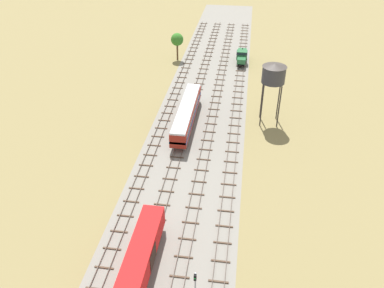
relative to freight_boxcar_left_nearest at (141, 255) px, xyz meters
name	(u,v)px	position (x,y,z in m)	size (l,w,h in m)	color
ground_plane	(201,115)	(2.31, 38.91, -2.45)	(480.00, 480.00, 0.00)	olive
ballast_bed	(201,115)	(2.31, 38.91, -2.45)	(17.87, 176.00, 0.01)	gray
track_far_left	(169,109)	(-4.63, 39.91, -2.31)	(2.40, 126.00, 0.29)	#47382D
track_left	(191,111)	(-0.01, 39.91, -2.31)	(2.40, 126.00, 0.29)	#47382D
track_centre_left	(213,112)	(4.62, 39.91, -2.31)	(2.40, 126.00, 0.29)	#47382D
track_centre	(236,114)	(9.24, 39.91, -2.31)	(2.40, 126.00, 0.29)	#47382D
freight_boxcar_left_nearest	(141,255)	(0.00, 0.00, 0.00)	(2.87, 14.00, 3.60)	red
diesel_railcar_left_near	(187,113)	(-0.01, 34.47, 0.15)	(2.96, 20.50, 3.80)	maroon
shunter_loco_centre_mid	(242,55)	(9.24, 68.07, -0.44)	(2.74, 8.46, 3.10)	#286638
water_tower	(274,74)	(15.61, 37.92, 7.62)	(4.49, 4.49, 12.03)	#2D2826
signal_post_nearest	(195,285)	(6.93, -3.79, 0.83)	(0.28, 0.47, 5.13)	gray
lineside_tree_0	(177,40)	(-7.75, 68.04, 2.91)	(3.25, 3.25, 7.07)	#4C331E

